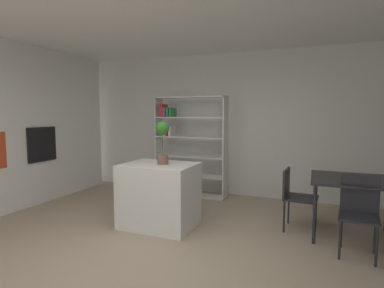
# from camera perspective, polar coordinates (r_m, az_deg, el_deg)

# --- Properties ---
(ground_plane) EXTENTS (10.03, 10.03, 0.00)m
(ground_plane) POSITION_cam_1_polar(r_m,az_deg,el_deg) (3.66, -7.21, -20.69)
(ground_plane) COLOR tan
(back_partition) EXTENTS (7.29, 0.06, 2.82)m
(back_partition) POSITION_cam_1_polar(r_m,az_deg,el_deg) (6.16, 6.84, 3.59)
(back_partition) COLOR silver
(back_partition) RESTS_ON ground_plane
(built_in_oven) EXTENTS (0.06, 0.59, 0.62)m
(built_in_oven) POSITION_cam_1_polar(r_m,az_deg,el_deg) (6.10, -26.35, -0.02)
(built_in_oven) COLOR black
(built_in_oven) RESTS_ON ground_plane
(kitchen_island) EXTENTS (1.02, 0.78, 0.91)m
(kitchen_island) POSITION_cam_1_polar(r_m,az_deg,el_deg) (4.48, -6.12, -9.50)
(kitchen_island) COLOR white
(kitchen_island) RESTS_ON ground_plane
(potted_plant_on_island) EXTENTS (0.19, 0.19, 0.61)m
(potted_plant_on_island) POSITION_cam_1_polar(r_m,az_deg,el_deg) (4.31, -5.54, 1.05)
(potted_plant_on_island) COLOR brown
(potted_plant_on_island) RESTS_ON kitchen_island
(open_bookshelf) EXTENTS (1.44, 0.33, 1.96)m
(open_bookshelf) POSITION_cam_1_polar(r_m,az_deg,el_deg) (6.04, -1.21, 0.22)
(open_bookshelf) COLOR white
(open_bookshelf) RESTS_ON ground_plane
(dining_table) EXTENTS (1.05, 0.95, 0.78)m
(dining_table) POSITION_cam_1_polar(r_m,az_deg,el_deg) (4.52, 28.11, -6.76)
(dining_table) COLOR #232328
(dining_table) RESTS_ON ground_plane
(dining_chair_near) EXTENTS (0.46, 0.46, 0.91)m
(dining_chair_near) POSITION_cam_1_polar(r_m,az_deg,el_deg) (4.07, 28.88, -10.44)
(dining_chair_near) COLOR #232328
(dining_chair_near) RESTS_ON ground_plane
(dining_chair_island_side) EXTENTS (0.47, 0.48, 0.85)m
(dining_chair_island_side) POSITION_cam_1_polar(r_m,az_deg,el_deg) (4.54, 18.64, -8.69)
(dining_chair_island_side) COLOR #232328
(dining_chair_island_side) RESTS_ON ground_plane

